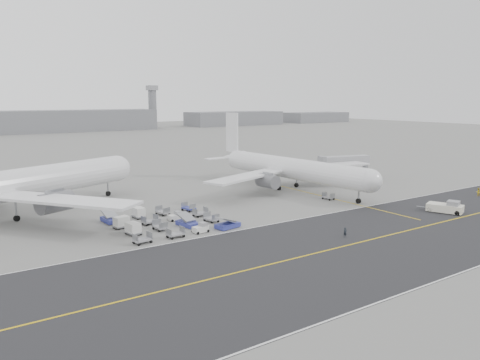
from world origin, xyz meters
TOP-DOWN VIEW (x-y plane):
  - ground at (0.00, 0.00)m, footprint 700.00×700.00m
  - taxiway at (5.02, -17.98)m, footprint 220.00×59.00m
  - horizon_buildings at (30.00, 260.00)m, footprint 520.00×28.00m
  - control_tower at (100.00, 265.00)m, footprint 7.00×7.00m
  - airliner_a at (-31.77, 28.22)m, footprint 56.57×55.33m
  - airliner_b at (29.21, 21.27)m, footprint 50.96×51.72m
  - pushback_tug at (39.03, -14.09)m, footprint 5.17×8.44m
  - jet_bridge at (54.06, 26.61)m, footprint 16.03×6.90m
  - gse_cluster at (-9.31, 7.47)m, footprint 26.19×25.50m
  - stray_dolly at (28.60, 7.08)m, footprint 1.74×2.62m
  - ground_crew_a at (10.83, -14.77)m, footprint 0.65×0.51m
  - ground_crew_b at (59.14, -9.09)m, footprint 1.10×0.98m

SIDE VIEW (x-z plane):
  - ground at x=0.00m, z-range 0.00..0.00m
  - horizon_buildings at x=30.00m, z-range -14.00..14.00m
  - gse_cluster at x=-9.31m, z-range -1.04..1.04m
  - stray_dolly at x=28.60m, z-range -0.77..0.77m
  - taxiway at x=5.02m, z-range -0.01..0.03m
  - ground_crew_a at x=10.83m, z-range 0.00..1.58m
  - ground_crew_b at x=59.14m, z-range 0.00..1.88m
  - pushback_tug at x=39.03m, z-range -0.22..2.20m
  - jet_bridge at x=54.06m, z-range 1.18..7.18m
  - airliner_b at x=29.21m, z-range -3.78..14.07m
  - airliner_a at x=-31.77m, z-range -4.37..16.24m
  - control_tower at x=100.00m, z-range 0.63..31.88m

